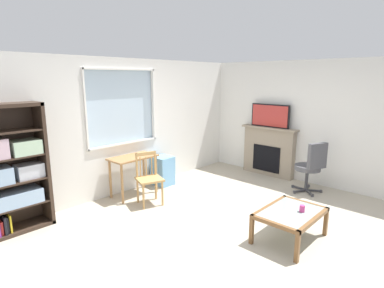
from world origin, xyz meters
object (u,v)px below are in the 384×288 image
at_px(coffee_table, 290,215).
at_px(sippy_cup, 302,208).
at_px(bookshelf, 10,173).
at_px(desk_under_window, 133,163).
at_px(wooden_chair, 149,178).
at_px(tv, 270,116).
at_px(office_chair, 311,165).
at_px(fireplace, 269,151).
at_px(plastic_drawer_unit, 163,171).

relative_size(coffee_table, sippy_cup, 10.58).
relative_size(bookshelf, coffee_table, 1.92).
xyz_separation_m(coffee_table, sippy_cup, (0.09, -0.12, 0.10)).
height_order(desk_under_window, wooden_chair, wooden_chair).
distance_m(desk_under_window, tv, 3.15).
distance_m(office_chair, coffee_table, 1.97).
height_order(fireplace, tv, tv).
bearing_deg(office_chair, sippy_cup, -160.61).
relative_size(fireplace, sippy_cup, 14.34).
relative_size(desk_under_window, plastic_drawer_unit, 1.46).
bearing_deg(bookshelf, fireplace, -15.01).
height_order(wooden_chair, sippy_cup, wooden_chair).
height_order(fireplace, sippy_cup, fireplace).
relative_size(plastic_drawer_unit, office_chair, 0.59).
distance_m(bookshelf, fireplace, 5.02).
relative_size(wooden_chair, plastic_drawer_unit, 1.52).
distance_m(fireplace, tv, 0.80).
relative_size(wooden_chair, sippy_cup, 10.00).
bearing_deg(wooden_chair, bookshelf, 162.13).
relative_size(fireplace, tv, 1.44).
height_order(bookshelf, wooden_chair, bookshelf).
xyz_separation_m(tv, coffee_table, (-2.37, -1.69, -0.99)).
bearing_deg(desk_under_window, tv, -22.79).
height_order(tv, sippy_cup, tv).
xyz_separation_m(bookshelf, sippy_cup, (2.54, -3.11, -0.41)).
xyz_separation_m(wooden_chair, sippy_cup, (0.61, -2.48, -0.01)).
xyz_separation_m(fireplace, sippy_cup, (-2.30, -1.81, -0.10)).
distance_m(fireplace, office_chair, 1.27).
relative_size(wooden_chair, tv, 1.00).
relative_size(desk_under_window, fireplace, 0.67).
bearing_deg(wooden_chair, coffee_table, -77.66).
height_order(bookshelf, plastic_drawer_unit, bookshelf).
bearing_deg(sippy_cup, wooden_chair, 103.71).
relative_size(desk_under_window, wooden_chair, 0.96).
distance_m(plastic_drawer_unit, coffee_table, 2.95).
bearing_deg(wooden_chair, plastic_drawer_unit, 34.86).
bearing_deg(plastic_drawer_unit, fireplace, -30.66).
bearing_deg(tv, wooden_chair, 166.88).
distance_m(desk_under_window, coffee_table, 2.93).
distance_m(plastic_drawer_unit, tv, 2.63).
bearing_deg(sippy_cup, office_chair, 19.39).
relative_size(bookshelf, plastic_drawer_unit, 3.09).
xyz_separation_m(bookshelf, coffee_table, (2.46, -2.99, -0.52)).
bearing_deg(office_chair, plastic_drawer_unit, 123.56).
bearing_deg(plastic_drawer_unit, tv, -30.88).
bearing_deg(fireplace, wooden_chair, 166.96).
xyz_separation_m(desk_under_window, wooden_chair, (-0.06, -0.52, -0.15)).
bearing_deg(office_chair, desk_under_window, 134.95).
bearing_deg(office_chair, fireplace, 67.37).
distance_m(plastic_drawer_unit, office_chair, 2.90).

